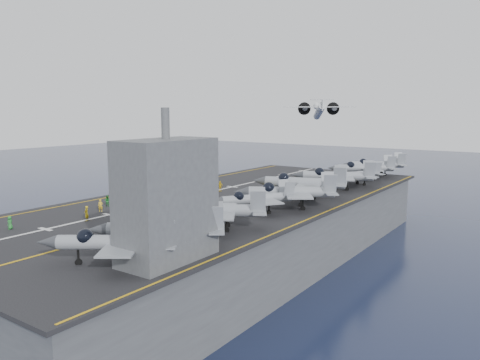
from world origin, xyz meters
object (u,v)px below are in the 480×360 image
Objects in this scene: fighter_jet_0 at (117,241)px; tow_cart_a at (169,217)px; island_superstructure at (167,185)px; transport_plane at (319,111)px.

tow_cart_a is at bearing 117.75° from fighter_jet_0.
island_superstructure reaches higher than tow_cart_a.
transport_plane reaches higher than island_superstructure.
fighter_jet_0 is 0.67× the size of transport_plane.
island_superstructure is 94.99m from transport_plane.
tow_cart_a is 0.10× the size of transport_plane.
fighter_jet_0 is 98.43m from transport_plane.
island_superstructure is 0.92× the size of fighter_jet_0.
fighter_jet_0 is 6.53× the size of tow_cart_a.
tow_cart_a is 81.48m from transport_plane.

